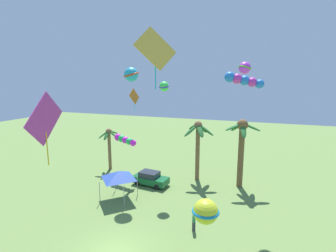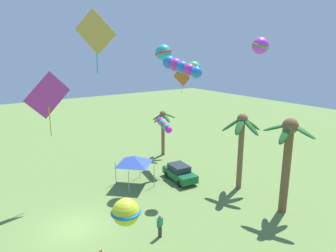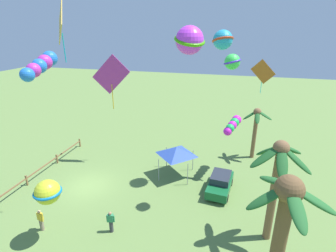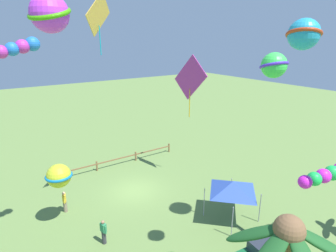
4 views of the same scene
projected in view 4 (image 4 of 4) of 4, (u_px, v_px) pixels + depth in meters
ground_plane at (135, 191)px, 22.52m from camera, size 120.00×120.00×0.00m
rail_fence at (117, 160)px, 26.87m from camera, size 12.29×0.12×0.95m
spectator_0 at (65, 202)px, 19.58m from camera, size 0.32×0.53×1.59m
spectator_1 at (104, 232)px, 16.52m from camera, size 0.31×0.54×1.59m
festival_tent at (233, 186)px, 18.32m from camera, size 2.86×2.86×2.85m
kite_ball_0 at (304, 34)px, 12.92m from camera, size 2.23×2.23×1.45m
kite_diamond_1 at (98, 15)px, 16.19m from camera, size 2.09×1.63×3.61m
kite_diamond_2 at (190, 79)px, 22.51m from camera, size 0.47×3.68×5.15m
kite_tube_3 at (15, 48)px, 12.32m from camera, size 2.37×0.90×1.02m
kite_ball_4 at (49, 13)px, 7.25m from camera, size 1.55×1.55×1.01m
kite_ball_5 at (59, 176)px, 17.42m from camera, size 2.35×2.35×1.51m
kite_tube_7 at (326, 175)px, 15.02m from camera, size 3.09×1.47×1.12m
kite_ball_8 at (274, 65)px, 10.84m from camera, size 1.27×1.26×1.00m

